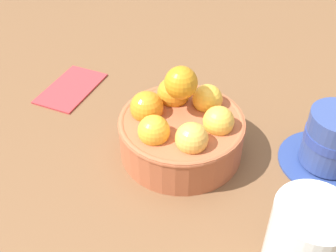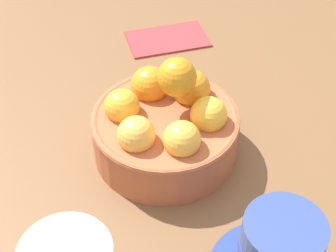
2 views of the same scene
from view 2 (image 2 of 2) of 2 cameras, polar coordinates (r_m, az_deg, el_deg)
ground_plane at (r=62.44cm, az=-0.31°, el=-3.93°), size 127.24×116.33×3.66cm
terracotta_bowl at (r=58.36cm, az=-0.27°, el=0.04°), size 16.81×16.81×12.29cm
folded_napkin at (r=78.81cm, az=-0.05°, el=9.72°), size 13.85×11.88×0.60cm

